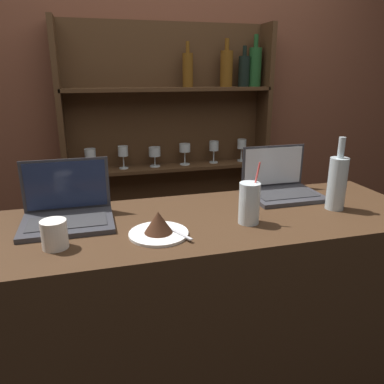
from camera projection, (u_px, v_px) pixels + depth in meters
bar_counter at (205, 333)px, 1.60m from camera, size 1.74×0.59×1.06m
back_wall at (156, 113)px, 2.32m from camera, size 7.00×0.06×2.70m
back_shelf at (172, 171)px, 2.38m from camera, size 1.26×0.18×1.87m
laptop_near at (67, 210)px, 1.39m from camera, size 0.33×0.25×0.22m
laptop_far at (281, 186)px, 1.70m from camera, size 0.31×0.25×0.21m
cake_plate at (159, 226)px, 1.28m from camera, size 0.21×0.21×0.09m
water_glass at (249, 203)px, 1.37m from camera, size 0.08×0.08×0.23m
wine_bottle_clear at (337, 182)px, 1.50m from camera, size 0.07×0.07×0.30m
coffee_cup at (54, 234)px, 1.18m from camera, size 0.08×0.08×0.09m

